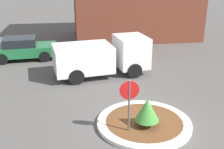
# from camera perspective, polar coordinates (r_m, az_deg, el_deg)

# --- Properties ---
(ground_plane) EXTENTS (120.00, 120.00, 0.00)m
(ground_plane) POSITION_cam_1_polar(r_m,az_deg,el_deg) (11.14, 6.49, -10.09)
(ground_plane) COLOR #514F4C
(traffic_island) EXTENTS (3.65, 3.65, 0.16)m
(traffic_island) POSITION_cam_1_polar(r_m,az_deg,el_deg) (11.10, 6.51, -9.74)
(traffic_island) COLOR silver
(traffic_island) RESTS_ON ground_plane
(stop_sign) EXTENTS (0.70, 0.07, 2.12)m
(stop_sign) POSITION_cam_1_polar(r_m,az_deg,el_deg) (9.81, 3.52, -4.75)
(stop_sign) COLOR #4C4C51
(stop_sign) RESTS_ON ground_plane
(island_shrub) EXTENTS (0.90, 0.90, 1.11)m
(island_shrub) POSITION_cam_1_polar(r_m,az_deg,el_deg) (10.45, 7.17, -7.08)
(island_shrub) COLOR brown
(island_shrub) RESTS_ON traffic_island
(utility_truck) EXTENTS (5.46, 2.87, 2.10)m
(utility_truck) POSITION_cam_1_polar(r_m,az_deg,el_deg) (15.70, -2.05, 3.80)
(utility_truck) COLOR white
(utility_truck) RESTS_ON ground_plane
(parked_sedan_green) EXTENTS (4.32, 2.16, 1.47)m
(parked_sedan_green) POSITION_cam_1_polar(r_m,az_deg,el_deg) (19.45, -17.60, 5.09)
(parked_sedan_green) COLOR #1E6638
(parked_sedan_green) RESTS_ON ground_plane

